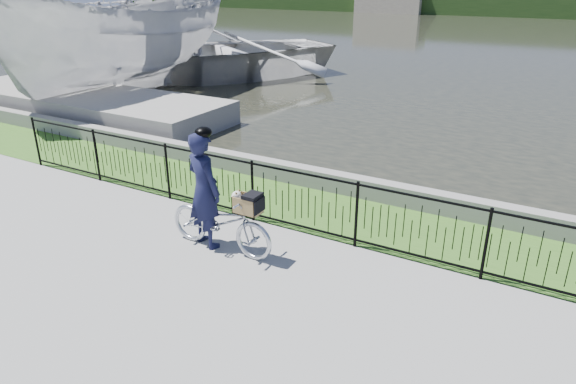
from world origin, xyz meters
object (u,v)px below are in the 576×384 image
Objects in this scene: bicycle_rig at (221,221)px; boat_far at (220,53)px; dock at (85,103)px; boat_near at (120,38)px; cyclist at (204,189)px.

bicycle_rig is 0.16× the size of boat_far.
bicycle_rig is (9.16, -5.06, 0.16)m from dock.
boat_near is 5.41m from boat_far.
bicycle_rig is 0.95× the size of cyclist.
dock is 4.97× the size of cyclist.
boat_near is (-0.42, 2.20, 1.78)m from dock.
cyclist is at bearing -38.01° from boat_near.
bicycle_rig is 0.58m from cyclist.
dock is 5.21× the size of bicycle_rig.
bicycle_rig is at bearing -37.13° from boat_near.
bicycle_rig is 0.18× the size of boat_near.
boat_near reaches higher than cyclist.
dock is at bearing -88.98° from boat_far.
boat_near is 0.87× the size of boat_far.
dock is 2.86m from boat_near.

